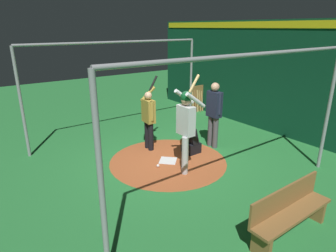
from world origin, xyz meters
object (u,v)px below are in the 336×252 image
object	(u,v)px
bench	(289,211)
home_plate	(168,161)
umpire	(214,111)
bat_rack	(200,99)
visitor	(149,117)
baseball_0	(191,153)
batter	(186,123)
catcher	(190,140)
baseball_1	(158,166)

from	to	relation	value
bench	home_plate	bearing A→B (deg)	-90.74
umpire	bench	size ratio (longest dim) A/B	1.05
bat_rack	visitor	bearing A→B (deg)	28.85
baseball_0	bench	bearing A→B (deg)	76.87
batter	bat_rack	bearing A→B (deg)	-135.81
umpire	baseball_0	bearing A→B (deg)	3.76
batter	baseball_0	world-z (taller)	batter
catcher	bench	distance (m)	3.57
catcher	bat_rack	xyz separation A→B (m)	(-3.03, -2.97, 0.13)
home_plate	catcher	bearing A→B (deg)	-174.84
home_plate	umpire	distance (m)	1.90
batter	bench	size ratio (longest dim) A/B	1.27
batter	baseball_1	world-z (taller)	batter
home_plate	baseball_0	world-z (taller)	baseball_0
bat_rack	baseball_1	xyz separation A→B (m)	(4.23, 3.18, -0.45)
baseball_1	baseball_0	bearing A→B (deg)	-174.11
home_plate	batter	size ratio (longest dim) A/B	0.19
batter	visitor	size ratio (longest dim) A/B	1.12
catcher	home_plate	bearing A→B (deg)	5.16
home_plate	batter	xyz separation A→B (m)	(-0.06, 0.62, 1.18)
umpire	bat_rack	bearing A→B (deg)	-126.55
bat_rack	baseball_1	distance (m)	5.32
umpire	baseball_1	size ratio (longest dim) A/B	24.96
umpire	baseball_0	size ratio (longest dim) A/B	24.96
bat_rack	home_plate	bearing A→B (deg)	38.48
home_plate	umpire	world-z (taller)	umpire
visitor	bench	world-z (taller)	visitor
bat_rack	bench	world-z (taller)	bat_rack
visitor	bat_rack	size ratio (longest dim) A/B	1.89
batter	visitor	distance (m)	1.61
baseball_0	home_plate	bearing A→B (deg)	-1.77
batter	bat_rack	xyz separation A→B (m)	(-3.77, -3.67, -0.70)
home_plate	catcher	distance (m)	0.87
umpire	bench	bearing A→B (deg)	64.41
umpire	baseball_0	world-z (taller)	umpire
visitor	umpire	bearing A→B (deg)	153.11
visitor	baseball_0	distance (m)	1.50
visitor	baseball_0	bearing A→B (deg)	129.14
batter	umpire	distance (m)	1.68
home_plate	baseball_1	distance (m)	0.43
batter	bench	bearing A→B (deg)	87.95
bench	batter	bearing A→B (deg)	-92.05
bat_rack	baseball_0	bearing A→B (deg)	44.81
bat_rack	baseball_0	world-z (taller)	bat_rack
baseball_1	home_plate	bearing A→B (deg)	-160.84
batter	visitor	world-z (taller)	batter
visitor	bat_rack	xyz separation A→B (m)	(-3.77, -2.08, -0.45)
batter	bat_rack	world-z (taller)	batter
visitor	baseball_1	size ratio (longest dim) A/B	27.13
bench	bat_rack	bearing A→B (deg)	-121.03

